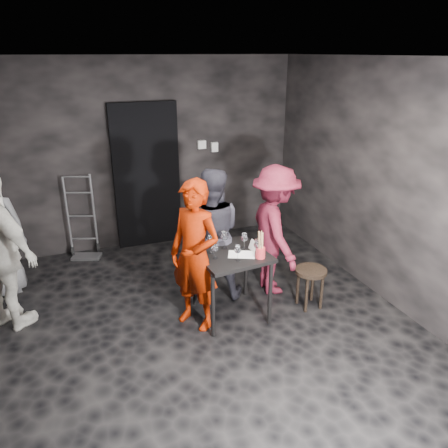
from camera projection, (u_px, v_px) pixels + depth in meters
name	position (u px, v px, depth m)	size (l,w,h in m)	color
floor	(200.00, 330.00, 4.60)	(4.50, 5.00, 0.02)	black
ceiling	(193.00, 56.00, 3.60)	(4.50, 5.00, 0.02)	silver
wall_back	(145.00, 155.00, 6.27)	(4.50, 0.04, 2.70)	black
wall_front	(367.00, 389.00, 1.93)	(4.50, 0.04, 2.70)	black
wall_right	(390.00, 186.00, 4.84)	(0.04, 5.00, 2.70)	black
doorway	(147.00, 176.00, 6.33)	(0.95, 0.10, 2.10)	black
wallbox_upper	(202.00, 145.00, 6.47)	(0.12, 0.06, 0.12)	#B7B7B2
wallbox_lower	(214.00, 147.00, 6.56)	(0.10, 0.06, 0.14)	#B7B7B2
hand_truck	(85.00, 241.00, 6.22)	(0.39, 0.34, 1.18)	#B2B2B7
tasting_table	(231.00, 261.00, 4.66)	(0.72, 0.72, 0.75)	black
stool	(311.00, 277.00, 4.91)	(0.36, 0.36, 0.47)	black
server_red	(195.00, 251.00, 4.42)	(0.62, 0.41, 1.71)	#871800
woman_black	(211.00, 232.00, 4.99)	(0.79, 0.43, 1.62)	#282730
man_maroon	(275.00, 228.00, 5.11)	(1.04, 0.48, 1.62)	maroon
tasting_mat	(242.00, 254.00, 4.58)	(0.28, 0.18, 0.00)	white
wine_glass_a	(215.00, 250.00, 4.47)	(0.07, 0.07, 0.18)	white
wine_glass_b	(211.00, 244.00, 4.59)	(0.08, 0.08, 0.21)	white
wine_glass_c	(224.00, 239.00, 4.69)	(0.08, 0.08, 0.21)	white
wine_glass_d	(238.00, 252.00, 4.42)	(0.07, 0.07, 0.19)	white
wine_glass_e	(258.00, 247.00, 4.49)	(0.08, 0.08, 0.22)	white
wine_glass_f	(244.00, 240.00, 4.69)	(0.07, 0.07, 0.19)	white
wine_bottle	(201.00, 245.00, 4.53)	(0.07, 0.07, 0.29)	black
breadstick_cup	(261.00, 245.00, 4.46)	(0.10, 0.10, 0.31)	red
reserved_card	(253.00, 246.00, 4.66)	(0.09, 0.14, 0.11)	white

